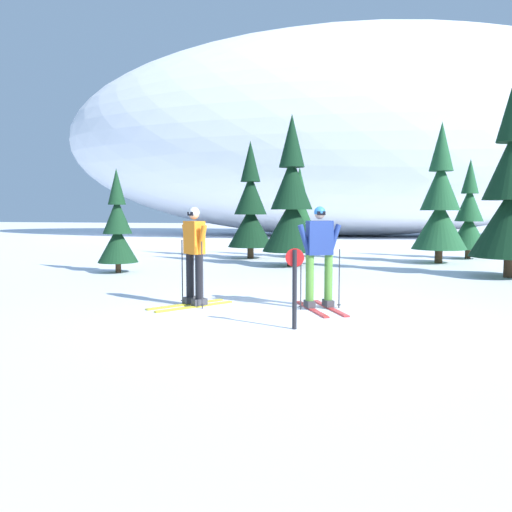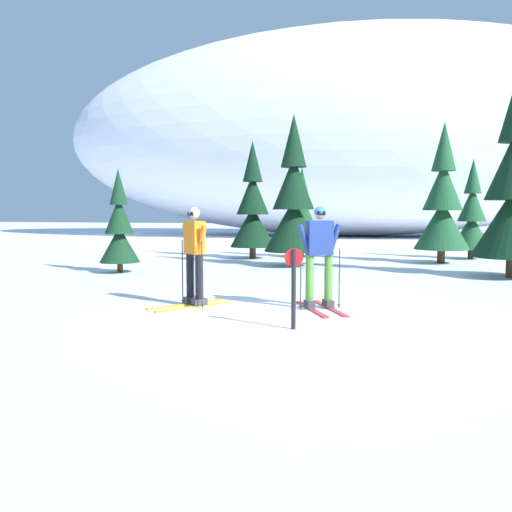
# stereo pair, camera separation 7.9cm
# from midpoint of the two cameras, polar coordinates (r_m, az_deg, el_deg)

# --- Properties ---
(ground_plane) EXTENTS (120.00, 120.00, 0.00)m
(ground_plane) POSITION_cam_midpoint_polar(r_m,az_deg,el_deg) (9.14, 4.03, -6.41)
(ground_plane) COLOR white
(skier_orange_jacket) EXTENTS (1.34, 1.57, 1.85)m
(skier_orange_jacket) POSITION_cam_midpoint_polar(r_m,az_deg,el_deg) (10.05, -6.37, 0.17)
(skier_orange_jacket) COLOR gold
(skier_orange_jacket) RESTS_ON ground
(skier_navy_jacket) EXTENTS (1.10, 1.65, 1.86)m
(skier_navy_jacket) POSITION_cam_midpoint_polar(r_m,az_deg,el_deg) (9.77, 7.00, 0.20)
(skier_navy_jacket) COLOR red
(skier_navy_jacket) RESTS_ON ground
(pine_tree_far_left) EXTENTS (1.15, 1.15, 2.97)m
(pine_tree_far_left) POSITION_cam_midpoint_polar(r_m,az_deg,el_deg) (15.78, -14.20, 2.77)
(pine_tree_far_left) COLOR #47301E
(pine_tree_far_left) RESTS_ON ground
(pine_tree_left) EXTENTS (1.67, 1.67, 4.31)m
(pine_tree_left) POSITION_cam_midpoint_polar(r_m,az_deg,el_deg) (19.76, -0.24, 4.96)
(pine_tree_left) COLOR #47301E
(pine_tree_left) RESTS_ON ground
(pine_tree_center_left) EXTENTS (1.32, 1.32, 3.42)m
(pine_tree_center_left) POSITION_cam_midpoint_polar(r_m,az_deg,el_deg) (20.45, 4.99, 3.89)
(pine_tree_center_left) COLOR #47301E
(pine_tree_center_left) RESTS_ON ground
(pine_tree_center) EXTENTS (1.85, 1.85, 4.79)m
(pine_tree_center) POSITION_cam_midpoint_polar(r_m,az_deg,el_deg) (17.04, 4.14, 5.62)
(pine_tree_center) COLOR #47301E
(pine_tree_center) RESTS_ON ground
(pine_tree_center_right) EXTENTS (1.82, 1.82, 4.72)m
(pine_tree_center_right) POSITION_cam_midpoint_polar(r_m,az_deg,el_deg) (19.06, 19.35, 5.19)
(pine_tree_center_right) COLOR #47301E
(pine_tree_center_right) RESTS_ON ground
(pine_tree_right) EXTENTS (1.41, 1.41, 3.65)m
(pine_tree_right) POSITION_cam_midpoint_polar(r_m,az_deg,el_deg) (21.13, 22.08, 3.85)
(pine_tree_right) COLOR #47301E
(pine_tree_right) RESTS_ON ground
(snow_ridge_background) EXTENTS (40.24, 15.39, 13.90)m
(snow_ridge_background) POSITION_cam_midpoint_polar(r_m,az_deg,el_deg) (37.78, 9.65, 12.71)
(snow_ridge_background) COLOR white
(snow_ridge_background) RESTS_ON ground
(trail_marker_post) EXTENTS (0.28, 0.07, 1.22)m
(trail_marker_post) POSITION_cam_midpoint_polar(r_m,az_deg,el_deg) (8.06, 4.31, -2.88)
(trail_marker_post) COLOR black
(trail_marker_post) RESTS_ON ground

